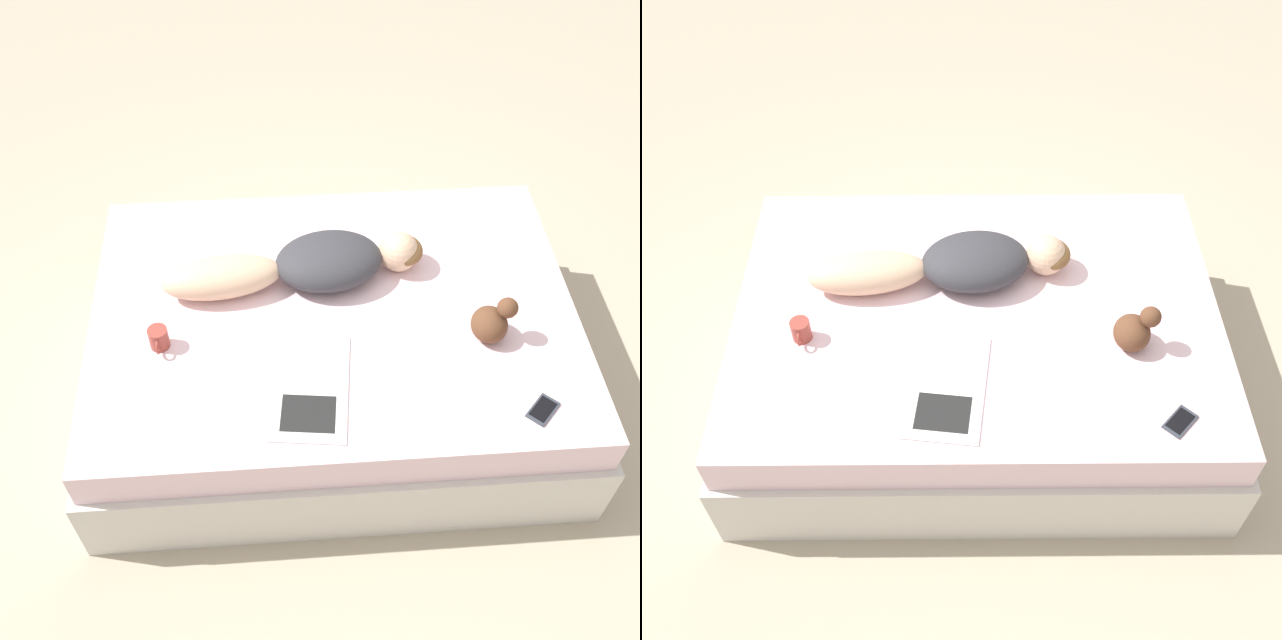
{
  "view_description": "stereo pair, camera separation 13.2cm",
  "coord_description": "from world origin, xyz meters",
  "views": [
    {
      "loc": [
        2.15,
        -0.21,
        2.97
      ],
      "look_at": [
        0.11,
        -0.07,
        0.62
      ],
      "focal_mm": 42.0,
      "sensor_mm": 36.0,
      "label": 1
    },
    {
      "loc": [
        2.16,
        -0.08,
        2.97
      ],
      "look_at": [
        0.11,
        -0.07,
        0.62
      ],
      "focal_mm": 42.0,
      "sensor_mm": 36.0,
      "label": 2
    }
  ],
  "objects": [
    {
      "name": "bed",
      "position": [
        0.0,
        0.0,
        0.28
      ],
      "size": [
        1.58,
        2.15,
        0.57
      ],
      "color": "beige",
      "rests_on": "ground_plane"
    },
    {
      "name": "cell_phone",
      "position": [
        0.59,
        0.76,
        0.57
      ],
      "size": [
        0.15,
        0.15,
        0.01
      ],
      "rotation": [
        0.0,
        0.0,
        0.81
      ],
      "color": "#333842",
      "rests_on": "bed"
    },
    {
      "name": "coffee_mug",
      "position": [
        0.16,
        -0.73,
        0.62
      ],
      "size": [
        0.12,
        0.08,
        0.1
      ],
      "color": "#993D33",
      "rests_on": "bed"
    },
    {
      "name": "open_magazine",
      "position": [
        0.42,
        -0.13,
        0.57
      ],
      "size": [
        0.56,
        0.36,
        0.01
      ],
      "rotation": [
        0.0,
        0.0,
        -0.12
      ],
      "color": "silver",
      "rests_on": "bed"
    },
    {
      "name": "ground_plane",
      "position": [
        0.0,
        0.0,
        0.0
      ],
      "size": [
        12.0,
        12.0,
        0.0
      ],
      "primitive_type": "plane",
      "color": "#B7A88E"
    },
    {
      "name": "person",
      "position": [
        -0.19,
        -0.11,
        0.66
      ],
      "size": [
        0.4,
        1.18,
        0.18
      ],
      "rotation": [
        0.0,
        0.0,
        0.12
      ],
      "color": "#DBB28E",
      "rests_on": "bed"
    },
    {
      "name": "plush_toy",
      "position": [
        0.2,
        0.63,
        0.65
      ],
      "size": [
        0.17,
        0.18,
        0.21
      ],
      "color": "brown",
      "rests_on": "bed"
    }
  ]
}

